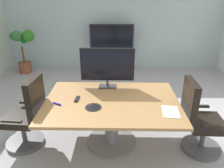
% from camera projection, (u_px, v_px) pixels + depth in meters
% --- Properties ---
extents(ground_plane, '(7.79, 7.79, 0.00)m').
position_uv_depth(ground_plane, '(112.00, 134.00, 3.56)').
color(ground_plane, '#99999E').
extents(wall_back_glass_partition, '(6.29, 0.10, 2.63)m').
position_uv_depth(wall_back_glass_partition, '(114.00, 22.00, 6.13)').
color(wall_back_glass_partition, '#9EB2B7').
rests_on(wall_back_glass_partition, ground).
extents(conference_table, '(1.90, 1.31, 0.73)m').
position_uv_depth(conference_table, '(112.00, 111.00, 3.15)').
color(conference_table, olive).
rests_on(conference_table, ground).
extents(office_chair_left, '(0.61, 0.59, 1.09)m').
position_uv_depth(office_chair_left, '(27.00, 119.00, 3.15)').
color(office_chair_left, '#4C4C51').
rests_on(office_chair_left, ground).
extents(office_chair_right, '(0.60, 0.58, 1.09)m').
position_uv_depth(office_chair_right, '(199.00, 123.00, 3.05)').
color(office_chair_right, '#4C4C51').
rests_on(office_chair_right, ground).
extents(tv_monitor, '(0.84, 0.18, 0.64)m').
position_uv_depth(tv_monitor, '(107.00, 66.00, 3.38)').
color(tv_monitor, '#333338').
rests_on(tv_monitor, conference_table).
extents(wall_display_unit, '(1.20, 0.36, 1.31)m').
position_uv_depth(wall_display_unit, '(112.00, 55.00, 6.16)').
color(wall_display_unit, '#B7BABC').
rests_on(wall_display_unit, ground).
extents(potted_plant, '(0.66, 0.60, 1.19)m').
position_uv_depth(potted_plant, '(23.00, 47.00, 5.84)').
color(potted_plant, brown).
rests_on(potted_plant, ground).
extents(conference_phone, '(0.22, 0.22, 0.07)m').
position_uv_depth(conference_phone, '(93.00, 105.00, 2.90)').
color(conference_phone, black).
rests_on(conference_phone, conference_table).
extents(remote_control, '(0.06, 0.17, 0.02)m').
position_uv_depth(remote_control, '(77.00, 99.00, 3.11)').
color(remote_control, black).
rests_on(remote_control, conference_table).
extents(whiteboard_marker, '(0.12, 0.08, 0.02)m').
position_uv_depth(whiteboard_marker, '(57.00, 104.00, 2.98)').
color(whiteboard_marker, '#1919A5').
rests_on(whiteboard_marker, conference_table).
extents(paper_notepad, '(0.24, 0.32, 0.01)m').
position_uv_depth(paper_notepad, '(171.00, 112.00, 2.80)').
color(paper_notepad, white).
rests_on(paper_notepad, conference_table).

